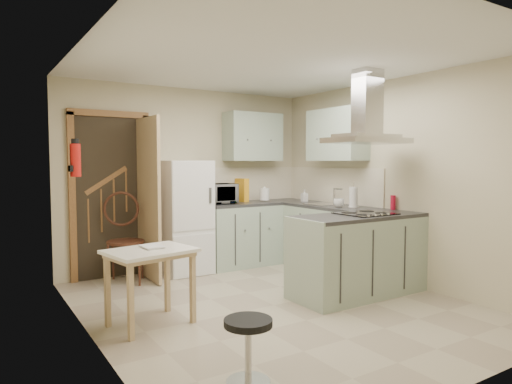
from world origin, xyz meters
TOP-DOWN VIEW (x-y plane):
  - floor at (0.00, 0.00)m, footprint 4.20×4.20m
  - ceiling at (0.00, 0.00)m, footprint 4.20×4.20m
  - back_wall at (0.00, 2.10)m, footprint 3.60×0.00m
  - left_wall at (-1.80, 0.00)m, footprint 0.00×4.20m
  - right_wall at (1.80, 0.00)m, footprint 0.00×4.20m
  - doorway at (-1.10, 2.07)m, footprint 1.10×0.12m
  - fridge at (-0.20, 1.80)m, footprint 0.60×0.60m
  - counter_back at (0.66, 1.80)m, footprint 1.08×0.60m
  - counter_right at (1.50, 1.12)m, footprint 0.60×1.95m
  - splashback at (0.96, 2.09)m, footprint 1.68×0.02m
  - wall_cabinet_back at (0.95, 1.93)m, footprint 0.85×0.35m
  - wall_cabinet_right at (1.62, 0.85)m, footprint 0.35×0.90m
  - peninsula at (1.02, -0.18)m, footprint 1.55×0.65m
  - hob at (1.12, -0.18)m, footprint 0.58×0.50m
  - extractor_hood at (1.12, -0.18)m, footprint 0.90×0.55m
  - sink at (1.50, 0.95)m, footprint 0.45×0.40m
  - fire_extinguisher at (-1.74, 0.90)m, footprint 0.10×0.10m
  - drop_leaf_table at (-1.27, 0.14)m, footprint 0.83×0.68m
  - bentwood_chair at (-1.03, 1.71)m, footprint 0.59×0.59m
  - stool at (-1.09, -1.27)m, footprint 0.33×0.33m
  - microwave at (0.29, 1.82)m, footprint 0.52×0.36m
  - kettle at (1.06, 1.78)m, footprint 0.18×0.18m
  - cereal_box at (0.78, 1.95)m, footprint 0.12×0.24m
  - soap_bottle at (1.55, 1.46)m, footprint 0.09×0.09m
  - paper_towel at (1.50, 0.40)m, footprint 0.12×0.12m
  - cup at (1.39, 0.54)m, footprint 0.16×0.16m
  - red_bottle at (1.75, -0.03)m, footprint 0.07×0.07m
  - book at (-1.31, 0.21)m, footprint 0.19×0.25m

SIDE VIEW (x-z plane):
  - floor at x=0.00m, z-range 0.00..0.00m
  - stool at x=-1.09m, z-range 0.00..0.44m
  - drop_leaf_table at x=-1.27m, z-range 0.00..0.70m
  - counter_back at x=0.66m, z-range 0.00..0.90m
  - counter_right at x=1.50m, z-range 0.00..0.90m
  - peninsula at x=1.02m, z-range 0.00..0.90m
  - bentwood_chair at x=-1.03m, z-range 0.00..1.01m
  - book at x=-1.31m, z-range 0.70..0.80m
  - fridge at x=-0.20m, z-range 0.00..1.50m
  - sink at x=1.50m, z-range 0.90..0.91m
  - hob at x=1.12m, z-range 0.90..0.91m
  - cup at x=1.39m, z-range 0.90..1.01m
  - red_bottle at x=1.75m, z-range 0.90..1.08m
  - soap_bottle at x=1.55m, z-range 0.90..1.08m
  - kettle at x=1.06m, z-range 0.90..1.12m
  - paper_towel at x=1.50m, z-range 0.90..1.17m
  - microwave at x=0.29m, z-range 0.90..1.18m
  - doorway at x=-1.10m, z-range 0.00..2.10m
  - cereal_box at x=0.78m, z-range 0.90..1.24m
  - splashback at x=0.96m, z-range 0.90..1.40m
  - back_wall at x=0.00m, z-range -0.55..3.05m
  - left_wall at x=-1.80m, z-range -0.85..3.35m
  - right_wall at x=1.80m, z-range -0.85..3.35m
  - fire_extinguisher at x=-1.74m, z-range 1.34..1.66m
  - extractor_hood at x=1.12m, z-range 1.67..1.77m
  - wall_cabinet_back at x=0.95m, z-range 1.50..2.20m
  - wall_cabinet_right at x=1.62m, z-range 1.50..2.20m
  - ceiling at x=0.00m, z-range 2.50..2.50m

